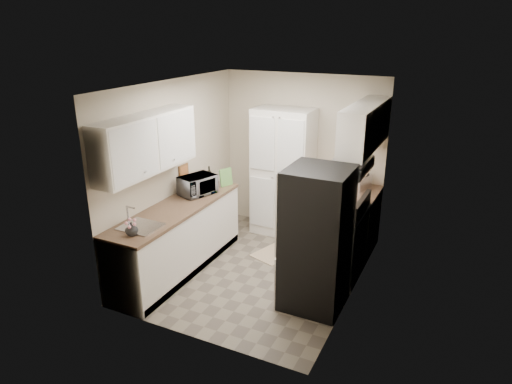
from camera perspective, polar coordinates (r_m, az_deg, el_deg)
ground at (r=6.36m, az=0.26°, el=-9.71°), size 3.20×3.20×0.00m
room_shell at (r=5.72m, az=0.08°, el=4.55°), size 2.64×3.24×2.52m
pantry_cabinet at (r=7.13m, az=3.38°, el=2.44°), size 0.90×0.55×2.00m
base_cabinet_left at (r=6.28m, az=-9.68°, el=-5.89°), size 0.60×2.30×0.88m
countertop_left at (r=6.09m, az=-9.93°, el=-2.00°), size 0.63×2.33×0.04m
base_cabinet_right at (r=6.88m, az=12.08°, el=-3.66°), size 0.60×0.80×0.88m
countertop_right at (r=6.71m, az=12.36°, el=-0.06°), size 0.63×0.83×0.04m
electric_range at (r=6.16m, az=10.11°, el=-6.04°), size 0.71×0.78×1.13m
refrigerator at (r=5.32m, az=7.56°, el=-5.85°), size 0.70×0.72×1.70m
microwave at (r=6.44m, az=-7.32°, el=0.87°), size 0.47×0.57×0.27m
wine_bottle at (r=6.81m, az=-5.86°, el=1.96°), size 0.07×0.07×0.26m
flower_vase at (r=5.36m, az=-15.31°, el=-4.47°), size 0.19×0.19×0.15m
cutting_board at (r=6.75m, az=-3.77°, el=1.86°), size 0.10×0.20×0.26m
toaster_oven at (r=6.82m, az=12.59°, el=1.32°), size 0.36×0.42×0.21m
fruit_basket at (r=6.79m, az=12.91°, el=2.68°), size 0.37×0.37×0.12m
kitchen_mat at (r=6.81m, az=2.71°, el=-7.51°), size 0.67×0.85×0.01m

